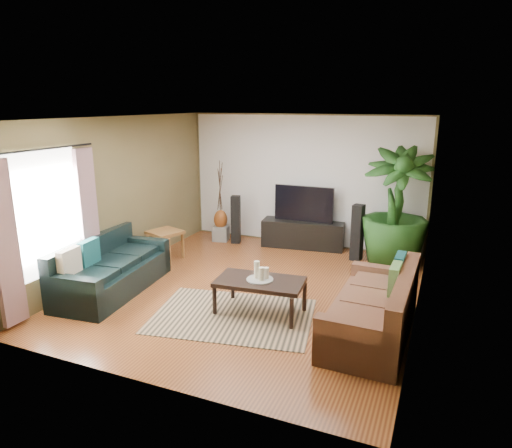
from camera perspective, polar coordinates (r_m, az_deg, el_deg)
The scene contains 28 objects.
floor at distance 7.42m, azimuth -0.61°, elevation -8.23°, with size 5.50×5.50×0.00m, color brown.
ceiling at distance 6.82m, azimuth -0.67°, elevation 13.11°, with size 5.50×5.50×0.00m, color white.
wall_back at distance 9.53m, azimuth 5.98°, elevation 5.40°, with size 5.00×5.00×0.00m, color brown.
wall_front at distance 4.70m, azimuth -14.14°, elevation -5.02°, with size 5.00×5.00×0.00m, color brown.
wall_left at distance 8.29m, azimuth -16.72°, elevation 3.41°, with size 5.50×5.50×0.00m, color brown.
wall_right at distance 6.45m, azimuth 20.19°, elevation -0.07°, with size 5.50×5.50×0.00m, color brown.
backwall_panel at distance 9.52m, azimuth 5.97°, elevation 5.39°, with size 4.90×4.90×0.00m, color white.
window_pane at distance 7.14m, azimuth -24.72°, elevation 1.27°, with size 1.80×1.80×0.00m, color white.
curtain_near at distance 6.70m, azimuth -28.85°, elevation -2.28°, with size 0.08×0.35×2.20m, color gray.
curtain_far at distance 7.67m, azimuth -20.19°, elevation 0.67°, with size 0.08×0.35×2.20m, color gray.
curtain_rod at distance 6.97m, azimuth -25.24°, elevation 8.44°, with size 0.03×0.03×1.90m, color black.
sofa_left at distance 7.59m, azimuth -17.49°, elevation -4.96°, with size 2.12×0.91×0.85m, color black.
sofa_right at distance 6.12m, azimuth 14.30°, elevation -9.59°, with size 2.09×0.94×0.85m, color brown.
area_rug at distance 6.57m, azimuth -2.91°, elevation -11.39°, with size 2.21×1.56×0.01m, color tan.
coffee_table at distance 6.57m, azimuth 0.49°, elevation -9.03°, with size 1.22×0.67×0.50m, color black.
candle_tray at distance 6.47m, azimuth 0.49°, elevation -6.94°, with size 0.38×0.38×0.02m, color gray.
candle_tall at distance 6.47m, azimuth 0.10°, elevation -5.69°, with size 0.08×0.08×0.24m, color beige.
candle_mid at distance 6.38m, azimuth 0.69°, elevation -6.25°, with size 0.08×0.08×0.19m, color beige.
candle_short at distance 6.46m, azimuth 1.27°, elevation -6.13°, with size 0.08×0.08×0.16m, color beige.
tv_stand at distance 9.51m, azimuth 5.90°, elevation -1.24°, with size 1.68×0.50×0.56m, color black.
television at distance 9.35m, azimuth 6.00°, elevation 2.54°, with size 1.23×0.07×0.73m, color black.
speaker_left at distance 9.71m, azimuth -2.55°, elevation 0.57°, with size 0.18×0.20×1.02m, color black.
speaker_right at distance 8.83m, azimuth 12.55°, elevation -1.06°, with size 0.19×0.22×1.08m, color black.
potted_plant at distance 8.61m, azimuth 17.04°, elevation 2.00°, with size 1.22×1.22×2.17m, color #1B4517.
plant_pot at distance 8.86m, azimuth 16.58°, elevation -3.87°, with size 0.40×0.40×0.31m, color black.
pedestal at distance 9.98m, azimuth -4.41°, elevation -1.14°, with size 0.32×0.32×0.32m, color gray.
vase at distance 9.90m, azimuth -4.45°, elevation 0.58°, with size 0.29×0.29×0.41m, color brown.
side_table at distance 8.84m, azimuth -11.24°, elevation -2.66°, with size 0.55×0.55×0.58m, color brown.
Camera 1 is at (2.72, -6.25, 2.92)m, focal length 32.00 mm.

